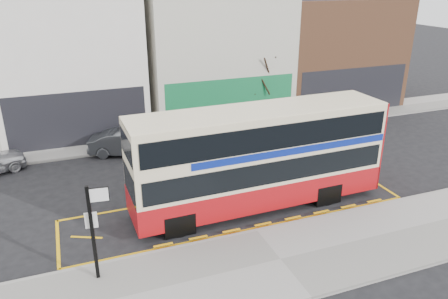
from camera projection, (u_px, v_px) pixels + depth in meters
name	position (u px, v px, depth m)	size (l,w,h in m)	color
ground	(252.00, 228.00, 16.72)	(120.00, 120.00, 0.00)	black
pavement	(280.00, 261.00, 14.69)	(40.00, 4.00, 0.15)	gray
kerb	(256.00, 231.00, 16.36)	(40.00, 0.15, 0.15)	gray
far_pavement	(177.00, 134.00, 26.22)	(50.00, 3.00, 0.15)	gray
road_markings	(236.00, 208.00, 18.10)	(14.00, 3.40, 0.01)	#F3B30C
terrace_left	(66.00, 41.00, 25.91)	(8.00, 8.01, 11.80)	silver
terrace_green_shop	(210.00, 38.00, 28.96)	(9.00, 8.01, 11.30)	#BAB8A9
terrace_right	(325.00, 39.00, 32.11)	(9.00, 8.01, 10.30)	brown
double_decker_bus	(259.00, 156.00, 17.61)	(10.53, 2.62, 4.19)	beige
bus_stop_post	(94.00, 224.00, 13.10)	(0.79, 0.20, 3.21)	black
car_grey	(128.00, 143.00, 23.31)	(1.41, 4.05, 1.33)	#404347
car_white	(333.00, 114.00, 27.75)	(2.08, 5.11, 1.48)	beige
street_tree_right	(261.00, 64.00, 27.29)	(2.58, 2.58, 5.57)	black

